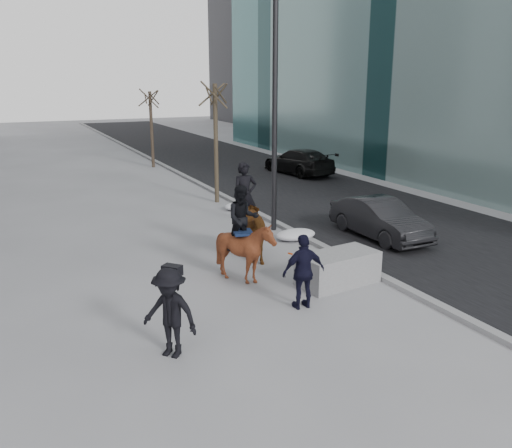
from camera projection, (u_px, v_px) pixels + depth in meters
name	position (u px, v px, depth m)	size (l,w,h in m)	color
ground	(277.00, 295.00, 13.25)	(120.00, 120.00, 0.00)	gray
road	(312.00, 193.00, 24.86)	(8.00, 90.00, 0.01)	black
curb	(231.00, 200.00, 23.19)	(0.25, 90.00, 0.12)	gray
planter	(338.00, 268.00, 13.86)	(2.06, 1.03, 0.82)	gray
car_near	(380.00, 219.00, 17.80)	(1.38, 3.95, 1.30)	black
car_far	(299.00, 161.00, 29.64)	(1.94, 4.78, 1.39)	black
tree_near	(216.00, 138.00, 22.38)	(1.20, 1.20, 5.45)	#3A2E22
tree_far	(151.00, 126.00, 31.48)	(1.20, 1.20, 4.85)	#362920
mounted_left	(247.00, 223.00, 15.70)	(1.32, 2.30, 2.81)	#4C210F
mounted_right	(245.00, 244.00, 13.86)	(1.64, 1.77, 2.52)	#512210
feeder	(304.00, 272.00, 12.29)	(1.06, 0.89, 1.75)	black
camera_crew	(170.00, 312.00, 10.13)	(1.24, 1.28, 1.75)	black
lamppost	(278.00, 82.00, 17.41)	(0.25, 2.31, 9.09)	black
snow_piles	(269.00, 221.00, 19.39)	(1.37, 5.42, 0.35)	silver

